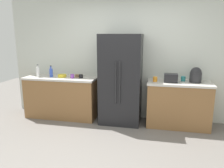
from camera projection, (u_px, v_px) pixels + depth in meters
ground_plane at (107, 157)px, 3.29m from camera, size 10.48×10.48×0.00m
kitchen_back_panel at (126, 57)px, 4.69m from camera, size 5.24×0.10×2.69m
counter_left at (62, 97)px, 4.83m from camera, size 1.58×0.60×0.91m
counter_right at (178, 104)px, 4.33m from camera, size 1.23×0.60×0.91m
refrigerator at (121, 80)px, 4.43m from camera, size 0.82×0.64×1.82m
toaster at (171, 78)px, 4.19m from camera, size 0.25×0.16×0.17m
rice_cooker at (196, 75)px, 4.17m from camera, size 0.22×0.22×0.30m
bottle_a at (38, 72)px, 4.71m from camera, size 0.06×0.06×0.27m
bottle_b at (51, 72)px, 4.73m from camera, size 0.07×0.07×0.25m
cup_a at (72, 76)px, 4.60m from camera, size 0.08×0.08×0.09m
cup_b at (81, 76)px, 4.62m from camera, size 0.08×0.08×0.08m
cup_c at (183, 79)px, 4.31m from camera, size 0.09×0.09×0.09m
cup_d at (155, 79)px, 4.26m from camera, size 0.09×0.09×0.10m
bowl_a at (62, 76)px, 4.72m from camera, size 0.18×0.18×0.06m
bowl_b at (78, 76)px, 4.73m from camera, size 0.14×0.14×0.06m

